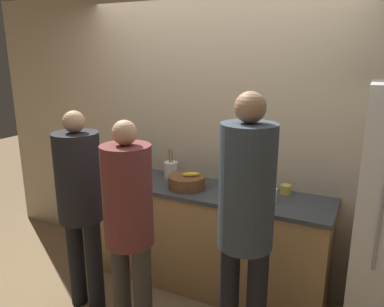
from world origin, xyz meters
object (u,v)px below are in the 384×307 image
person_center (129,218)px  fruit_bowl (187,182)px  cup_yellow (286,190)px  utensil_crock (171,169)px  cup_white (271,195)px  person_left (80,196)px  person_right (246,214)px  bottle_green (119,170)px  potted_plant (232,169)px

person_center → fruit_bowl: bearing=88.4°
fruit_bowl → cup_yellow: size_ratio=3.55×
person_center → fruit_bowl: person_center is taller
utensil_crock → cup_white: bearing=-9.4°
person_left → fruit_bowl: 0.89m
cup_yellow → cup_white: bearing=-108.4°
person_right → bottle_green: (-1.43, 0.62, -0.10)m
fruit_bowl → bottle_green: bottle_green is taller
person_left → potted_plant: size_ratio=6.48×
person_left → person_right: size_ratio=0.89×
utensil_crock → cup_yellow: size_ratio=3.05×
potted_plant → person_right: bearing=-64.6°
person_center → cup_white: bearing=48.2°
person_left → potted_plant: bearing=46.0°
cup_white → cup_yellow: bearing=71.6°
bottle_green → cup_yellow: (1.48, 0.27, -0.03)m
cup_white → utensil_crock: bearing=170.6°
person_right → utensil_crock: bearing=139.9°
person_left → fruit_bowl: (0.58, 0.67, 0.00)m
person_center → cup_white: size_ratio=15.82×
utensil_crock → cup_white: (1.00, -0.17, -0.02)m
fruit_bowl → bottle_green: bearing=-176.5°
person_center → potted_plant: (0.33, 1.07, 0.09)m
person_left → potted_plant: (0.90, 0.93, 0.08)m
person_center → cup_white: 1.13m
fruit_bowl → potted_plant: size_ratio=1.26×
person_right → cup_white: 0.70m
bottle_green → potted_plant: 1.04m
person_left → person_right: bearing=0.2°
potted_plant → person_center: bearing=-107.3°
person_right → cup_white: size_ratio=17.76×
bottle_green → cup_yellow: 1.50m
bottle_green → potted_plant: bearing=16.9°
person_left → person_center: person_left is taller
utensil_crock → potted_plant: size_ratio=1.08×
bottle_green → fruit_bowl: bearing=3.5°
cup_white → cup_yellow: (0.07, 0.20, -0.01)m
person_left → bottle_green: bearing=99.1°
bottle_green → cup_white: (1.41, 0.07, -0.02)m
fruit_bowl → utensil_crock: utensil_crock is taller
cup_white → person_right: bearing=-88.2°
person_right → fruit_bowl: bearing=138.6°
fruit_bowl → potted_plant: bearing=39.9°
person_center → person_right: person_right is taller
person_center → person_right: bearing=10.8°
person_center → cup_yellow: bearing=51.8°
person_center → bottle_green: (-0.66, 0.77, 0.03)m
person_center → cup_white: (0.75, 0.84, 0.01)m
person_right → cup_yellow: bearing=87.1°
person_left → person_right: (1.33, 0.00, 0.12)m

